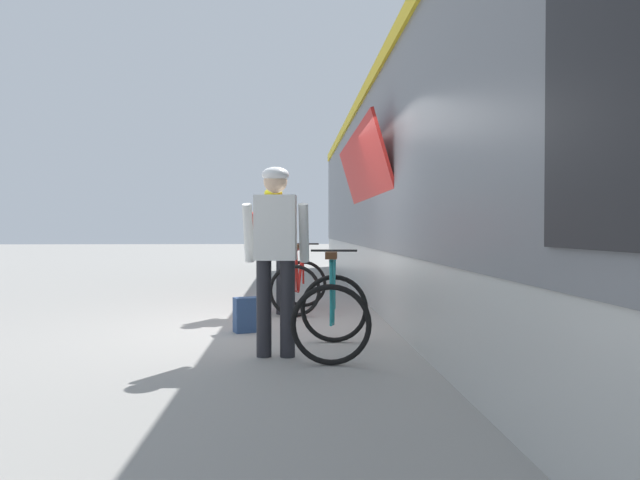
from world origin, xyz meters
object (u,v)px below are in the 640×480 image
train_car (466,179)px  cyclist_near_in_white (276,243)px  bicycle_far_red (299,284)px  cyclist_far_in_red (273,239)px  bicycle_near_teal (333,311)px  backpack_on_platform (246,315)px

train_car → cyclist_near_in_white: 4.52m
bicycle_far_red → train_car: bearing=10.6°
cyclist_far_in_red → bicycle_near_teal: 2.72m
bicycle_far_red → backpack_on_platform: bearing=-111.4°
cyclist_near_in_white → bicycle_far_red: cyclist_near_in_white is taller
cyclist_far_in_red → bicycle_near_teal: size_ratio=1.55×
train_car → bicycle_near_teal: train_car is taller
train_car → cyclist_far_in_red: train_car is taller
cyclist_far_in_red → train_car: bearing=13.4°
backpack_on_platform → cyclist_near_in_white: bearing=-94.5°
bicycle_far_red → cyclist_far_in_red: bearing=-148.7°
train_car → cyclist_near_in_white: bearing=-129.9°
train_car → bicycle_far_red: size_ratio=16.44×
cyclist_near_in_white → bicycle_near_teal: cyclist_near_in_white is taller
cyclist_far_in_red → backpack_on_platform: size_ratio=4.40×
bicycle_near_teal → backpack_on_platform: bicycle_near_teal is taller
backpack_on_platform → bicycle_far_red: bearing=48.2°
cyclist_far_in_red → bicycle_near_teal: (0.64, -2.57, -0.65)m
bicycle_near_teal → cyclist_near_in_white: bearing=-166.6°
cyclist_far_in_red → bicycle_far_red: size_ratio=1.52×
cyclist_near_in_white → cyclist_far_in_red: (-0.10, 2.70, 0.00)m
train_car → cyclist_far_in_red: size_ratio=10.80×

